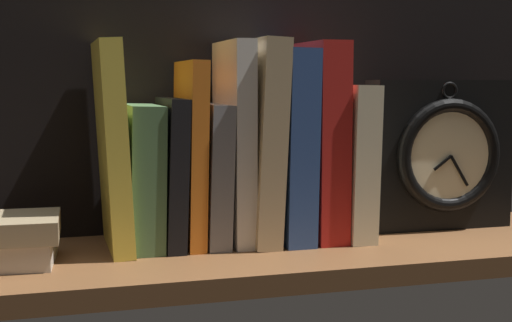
# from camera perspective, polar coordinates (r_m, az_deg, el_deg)

# --- Properties ---
(ground_plane) EXTENTS (0.93, 0.27, 0.03)m
(ground_plane) POSITION_cam_1_polar(r_m,az_deg,el_deg) (0.92, -0.75, -7.51)
(ground_plane) COLOR brown
(back_panel) EXTENTS (0.93, 0.01, 0.37)m
(back_panel) POSITION_cam_1_polar(r_m,az_deg,el_deg) (1.01, -2.69, 5.09)
(back_panel) COLOR black
(back_panel) RESTS_ON ground_plane
(book_yellow_seinlanguage) EXTENTS (0.04, 0.15, 0.25)m
(book_yellow_seinlanguage) POSITION_cam_1_polar(r_m,az_deg,el_deg) (0.91, -11.16, 1.17)
(book_yellow_seinlanguage) COLOR gold
(book_yellow_seinlanguage) RESTS_ON ground_plane
(book_green_romantic) EXTENTS (0.04, 0.13, 0.18)m
(book_green_romantic) POSITION_cam_1_polar(r_m,az_deg,el_deg) (0.91, -8.85, -1.18)
(book_green_romantic) COLOR #476B44
(book_green_romantic) RESTS_ON ground_plane
(book_black_skeptic) EXTENTS (0.03, 0.13, 0.19)m
(book_black_skeptic) POSITION_cam_1_polar(r_m,az_deg,el_deg) (0.92, -6.70, -0.86)
(book_black_skeptic) COLOR black
(book_black_skeptic) RESTS_ON ground_plane
(book_orange_pandolfini) EXTENTS (0.03, 0.13, 0.23)m
(book_orange_pandolfini) POSITION_cam_1_polar(r_m,az_deg,el_deg) (0.92, -5.19, 0.60)
(book_orange_pandolfini) COLOR orange
(book_orange_pandolfini) RESTS_ON ground_plane
(book_gray_chess) EXTENTS (0.03, 0.13, 0.18)m
(book_gray_chess) POSITION_cam_1_polar(r_m,az_deg,el_deg) (0.93, -3.51, -0.99)
(book_gray_chess) COLOR gray
(book_gray_chess) RESTS_ON ground_plane
(book_white_catcher) EXTENTS (0.03, 0.13, 0.26)m
(book_white_catcher) POSITION_cam_1_polar(r_m,az_deg,el_deg) (0.93, -1.75, 1.48)
(book_white_catcher) COLOR silver
(book_white_catcher) RESTS_ON ground_plane
(book_tan_shortstories) EXTENTS (0.05, 0.15, 0.26)m
(book_tan_shortstories) POSITION_cam_1_polar(r_m,az_deg,el_deg) (0.94, 0.13, 1.59)
(book_tan_shortstories) COLOR tan
(book_tan_shortstories) RESTS_ON ground_plane
(book_blue_modern) EXTENTS (0.04, 0.15, 0.25)m
(book_blue_modern) POSITION_cam_1_polar(r_m,az_deg,el_deg) (0.95, 2.34, 1.27)
(book_blue_modern) COLOR #2D4C8E
(book_blue_modern) RESTS_ON ground_plane
(book_red_requiem) EXTENTS (0.04, 0.15, 0.26)m
(book_red_requiem) POSITION_cam_1_polar(r_m,az_deg,el_deg) (0.97, 4.69, 1.61)
(book_red_requiem) COLOR red
(book_red_requiem) RESTS_ON ground_plane
(book_cream_twain) EXTENTS (0.04, 0.16, 0.20)m
(book_cream_twain) POSITION_cam_1_polar(r_m,az_deg,el_deg) (0.98, 6.85, 0.07)
(book_cream_twain) COLOR beige
(book_cream_twain) RESTS_ON ground_plane
(framed_clock) EXTENTS (0.21, 0.06, 0.21)m
(framed_clock) POSITION_cam_1_polar(r_m,az_deg,el_deg) (1.05, 14.26, 0.49)
(framed_clock) COLOR black
(framed_clock) RESTS_ON ground_plane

